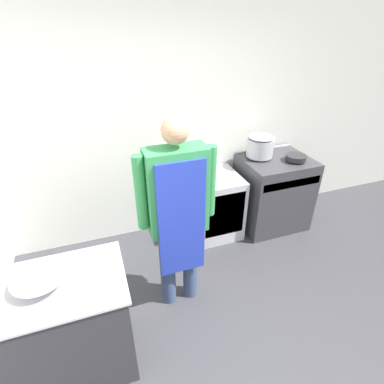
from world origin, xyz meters
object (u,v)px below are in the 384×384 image
at_px(mixing_bowl, 40,282).
at_px(stock_pot, 260,145).
at_px(fridge_unit, 215,205).
at_px(stove, 272,192).
at_px(saute_pan, 296,157).
at_px(person_cook, 178,209).

distance_m(mixing_bowl, stock_pot, 2.72).
bearing_deg(stock_pot, fridge_unit, -174.51).
height_order(stove, mixing_bowl, mixing_bowl).
bearing_deg(fridge_unit, mixing_bowl, -145.71).
bearing_deg(saute_pan, stock_pot, 145.60).
height_order(person_cook, saute_pan, person_cook).
height_order(stove, person_cook, person_cook).
bearing_deg(person_cook, mixing_bowl, -161.81).
height_order(fridge_unit, mixing_bowl, mixing_bowl).
bearing_deg(mixing_bowl, saute_pan, 20.71).
bearing_deg(saute_pan, stove, 144.21).
height_order(fridge_unit, saute_pan, saute_pan).
relative_size(person_cook, mixing_bowl, 5.28).
xyz_separation_m(person_cook, stock_pot, (1.34, 0.94, 0.04)).
bearing_deg(fridge_unit, stock_pot, 5.49).
relative_size(stove, person_cook, 0.52).
distance_m(mixing_bowl, saute_pan, 2.94).
bearing_deg(mixing_bowl, stock_pot, 28.19).
bearing_deg(person_cook, saute_pan, 22.24).
relative_size(mixing_bowl, stock_pot, 1.08).
height_order(stove, fridge_unit, stove).
xyz_separation_m(stove, mixing_bowl, (-2.58, -1.16, 0.45)).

